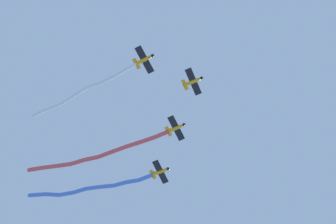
{
  "coord_description": "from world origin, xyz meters",
  "views": [
    {
      "loc": [
        15.48,
        -15.42,
        6.15
      ],
      "look_at": [
        -6.31,
        6.38,
        88.32
      ],
      "focal_mm": 45.93,
      "sensor_mm": 36.0,
      "label": 1
    }
  ],
  "objects_px": {
    "airplane_lead": "(193,82)",
    "airplane_left_wing": "(176,128)",
    "airplane_slot": "(160,172)",
    "airplane_right_wing": "(144,60)"
  },
  "relations": [
    {
      "from": "airplane_lead",
      "to": "airplane_slot",
      "type": "relative_size",
      "value": 1.0
    },
    {
      "from": "airplane_right_wing",
      "to": "airplane_slot",
      "type": "relative_size",
      "value": 1.01
    },
    {
      "from": "airplane_right_wing",
      "to": "airplane_left_wing",
      "type": "bearing_deg",
      "value": 93.43
    },
    {
      "from": "airplane_lead",
      "to": "airplane_left_wing",
      "type": "distance_m",
      "value": 10.59
    },
    {
      "from": "airplane_left_wing",
      "to": "airplane_right_wing",
      "type": "height_order",
      "value": "airplane_right_wing"
    },
    {
      "from": "airplane_lead",
      "to": "airplane_right_wing",
      "type": "distance_m",
      "value": 10.6
    },
    {
      "from": "airplane_right_wing",
      "to": "airplane_slot",
      "type": "bearing_deg",
      "value": 110.12
    },
    {
      "from": "airplane_left_wing",
      "to": "airplane_slot",
      "type": "xyz_separation_m",
      "value": [
        -9.47,
        4.75,
        -0.3
      ]
    },
    {
      "from": "airplane_lead",
      "to": "airplane_slot",
      "type": "bearing_deg",
      "value": 131.71
    },
    {
      "from": "airplane_left_wing",
      "to": "airplane_lead",
      "type": "bearing_deg",
      "value": -46.0
    }
  ]
}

